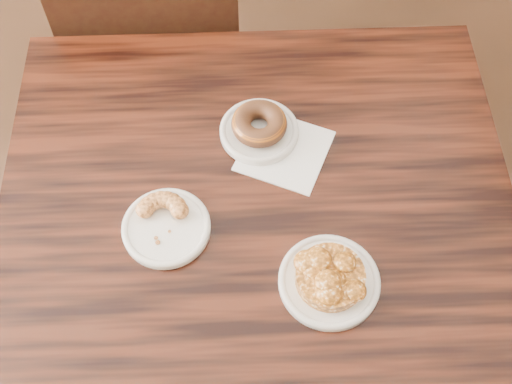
{
  "coord_description": "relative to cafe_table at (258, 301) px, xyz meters",
  "views": [
    {
      "loc": [
        -0.07,
        -0.8,
        1.76
      ],
      "look_at": [
        0.01,
        -0.23,
        0.8
      ],
      "focal_mm": 45.0,
      "sensor_mm": 36.0,
      "label": 1
    }
  ],
  "objects": [
    {
      "name": "floor",
      "position": [
        -0.01,
        0.27,
        -0.38
      ],
      "size": [
        5.0,
        5.0,
        0.0
      ],
      "primitive_type": "plane",
      "color": "black",
      "rests_on": "ground"
    },
    {
      "name": "chair_far",
      "position": [
        -0.18,
        0.76,
        0.08
      ],
      "size": [
        0.48,
        0.48,
        0.9
      ],
      "primitive_type": null,
      "rotation": [
        0.0,
        0.0,
        3.2
      ],
      "color": "black",
      "rests_on": "floor"
    },
    {
      "name": "plate_donut",
      "position": [
        0.03,
        0.19,
        0.38
      ],
      "size": [
        0.15,
        0.15,
        0.01
      ],
      "primitive_type": "cylinder",
      "color": "silver",
      "rests_on": "napkin"
    },
    {
      "name": "glazed_donut",
      "position": [
        0.03,
        0.19,
        0.41
      ],
      "size": [
        0.11,
        0.11,
        0.04
      ],
      "primitive_type": "torus",
      "color": "#984916",
      "rests_on": "plate_donut"
    },
    {
      "name": "napkin",
      "position": [
        0.07,
        0.15,
        0.38
      ],
      "size": [
        0.21,
        0.21,
        0.0
      ],
      "primitive_type": "cube",
      "rotation": [
        0.0,
        0.0,
        -0.53
      ],
      "color": "white",
      "rests_on": "cafe_table"
    },
    {
      "name": "cruller_fragment",
      "position": [
        -0.16,
        0.01,
        0.4
      ],
      "size": [
        0.11,
        0.11,
        0.03
      ],
      "primitive_type": null,
      "color": "#5F3113",
      "rests_on": "plate_cruller"
    },
    {
      "name": "apple_fritter",
      "position": [
        0.1,
        -0.13,
        0.41
      ],
      "size": [
        0.16,
        0.16,
        0.04
      ],
      "primitive_type": null,
      "color": "#4F2708",
      "rests_on": "plate_fritter"
    },
    {
      "name": "cafe_table",
      "position": [
        0.0,
        0.0,
        0.0
      ],
      "size": [
        1.03,
        1.03,
        0.75
      ],
      "primitive_type": "cube",
      "rotation": [
        0.0,
        0.0,
        -0.11
      ],
      "color": "black",
      "rests_on": "floor"
    },
    {
      "name": "plate_cruller",
      "position": [
        -0.16,
        0.01,
        0.38
      ],
      "size": [
        0.16,
        0.16,
        0.01
      ],
      "primitive_type": "cylinder",
      "color": "white",
      "rests_on": "cafe_table"
    },
    {
      "name": "plate_fritter",
      "position": [
        0.1,
        -0.13,
        0.38
      ],
      "size": [
        0.17,
        0.17,
        0.01
      ],
      "primitive_type": "cylinder",
      "color": "silver",
      "rests_on": "cafe_table"
    }
  ]
}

